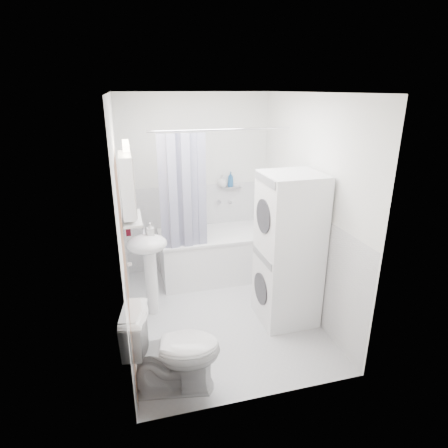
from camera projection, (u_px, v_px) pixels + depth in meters
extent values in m
plane|color=silver|center=(220.00, 313.00, 4.31)|extent=(2.60, 2.60, 0.00)
plane|color=white|center=(196.00, 185.00, 5.08)|extent=(2.00, 0.00, 2.00)
plane|color=white|center=(264.00, 269.00, 2.72)|extent=(2.00, 0.00, 2.00)
plane|color=white|center=(121.00, 223.00, 3.66)|extent=(0.00, 2.60, 2.60)
plane|color=white|center=(307.00, 207.00, 4.14)|extent=(0.00, 2.60, 2.60)
plane|color=white|center=(219.00, 92.00, 3.49)|extent=(2.60, 2.60, 0.00)
plane|color=white|center=(197.00, 227.00, 5.27)|extent=(1.98, 0.00, 1.98)
plane|color=white|center=(128.00, 277.00, 3.87)|extent=(0.00, 2.58, 2.58)
plane|color=white|center=(302.00, 256.00, 4.35)|extent=(0.00, 2.58, 2.58)
plane|color=brown|center=(127.00, 283.00, 2.93)|extent=(0.00, 2.00, 2.00)
cylinder|color=silver|center=(130.00, 264.00, 3.24)|extent=(0.04, 0.04, 0.04)
cube|color=white|center=(221.00, 255.00, 5.11)|extent=(1.63, 0.76, 0.60)
cube|color=white|center=(221.00, 233.00, 5.00)|extent=(1.65, 0.78, 0.03)
cube|color=silver|center=(221.00, 241.00, 5.04)|extent=(1.45, 0.58, 0.20)
cylinder|color=silver|center=(229.00, 201.00, 5.23)|extent=(0.04, 0.12, 0.04)
cylinder|color=silver|center=(228.00, 129.00, 4.23)|extent=(1.83, 0.02, 0.02)
cube|color=#15174A|center=(164.00, 198.00, 4.30)|extent=(0.10, 0.02, 1.45)
cube|color=#15174A|center=(172.00, 197.00, 4.32)|extent=(0.10, 0.02, 1.45)
cube|color=#15174A|center=(180.00, 197.00, 4.34)|extent=(0.10, 0.02, 1.45)
cube|color=#15174A|center=(188.00, 196.00, 4.36)|extent=(0.10, 0.02, 1.45)
cube|color=#15174A|center=(195.00, 196.00, 4.38)|extent=(0.10, 0.02, 1.45)
cube|color=#15174A|center=(203.00, 195.00, 4.41)|extent=(0.10, 0.02, 1.45)
ellipsoid|color=white|center=(147.00, 244.00, 4.05)|extent=(0.44, 0.37, 0.20)
cylinder|color=white|center=(152.00, 283.00, 4.21)|extent=(0.14, 0.14, 0.75)
cylinder|color=silver|center=(143.00, 229.00, 4.13)|extent=(0.03, 0.03, 0.14)
cylinder|color=silver|center=(143.00, 226.00, 4.07)|extent=(0.02, 0.10, 0.02)
cube|color=white|center=(127.00, 185.00, 3.65)|extent=(0.12, 0.50, 0.60)
cube|color=white|center=(134.00, 184.00, 3.67)|extent=(0.01, 0.47, 0.57)
cube|color=#FFEABF|center=(126.00, 145.00, 3.53)|extent=(0.06, 0.45, 0.06)
cube|color=silver|center=(132.00, 218.00, 3.78)|extent=(0.18, 0.54, 0.02)
cube|color=silver|center=(233.00, 187.00, 5.17)|extent=(0.22, 0.06, 0.02)
cube|color=#4C0C1A|center=(125.00, 194.00, 3.93)|extent=(0.05, 0.35, 0.81)
cube|color=#4C0C1A|center=(125.00, 158.00, 3.80)|extent=(0.03, 0.30, 0.08)
cylinder|color=silver|center=(120.00, 155.00, 3.78)|extent=(0.02, 0.04, 0.02)
cube|color=white|center=(286.00, 285.00, 4.10)|extent=(0.59, 0.59, 0.83)
cylinder|color=#2D2D33|center=(261.00, 289.00, 4.03)|extent=(0.02, 0.35, 0.35)
cube|color=gray|center=(262.00, 257.00, 3.90)|extent=(0.02, 0.52, 0.08)
cube|color=white|center=(291.00, 213.00, 3.81)|extent=(0.59, 0.59, 0.83)
cylinder|color=#2D2D33|center=(263.00, 216.00, 3.74)|extent=(0.02, 0.35, 0.35)
cube|color=gray|center=(265.00, 180.00, 3.62)|extent=(0.02, 0.52, 0.08)
imported|color=white|center=(173.00, 350.00, 3.11)|extent=(0.86, 0.57, 0.78)
imported|color=gray|center=(151.00, 234.00, 4.04)|extent=(0.08, 0.17, 0.08)
imported|color=gray|center=(132.00, 219.00, 3.62)|extent=(0.07, 0.18, 0.07)
imported|color=gray|center=(131.00, 209.00, 3.86)|extent=(0.10, 0.09, 0.10)
imported|color=gray|center=(222.00, 183.00, 5.10)|extent=(0.13, 0.17, 0.13)
imported|color=#245991|center=(231.00, 184.00, 5.14)|extent=(0.08, 0.21, 0.08)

